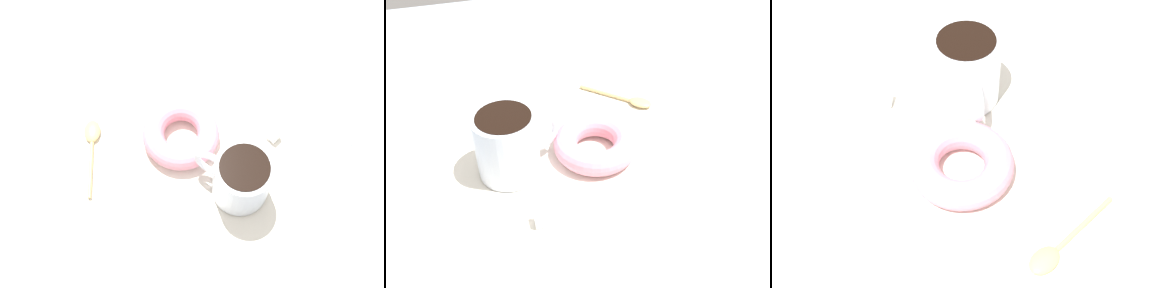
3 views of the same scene
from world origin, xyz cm
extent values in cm
cube|color=#99A8B7|center=(0.00, 0.00, -1.00)|extent=(120.00, 120.00, 2.00)
cube|color=white|center=(-2.42, 2.84, 0.15)|extent=(37.68, 37.68, 0.30)
cylinder|color=silver|center=(-2.17, -6.38, 4.62)|extent=(7.91, 7.91, 8.64)
cylinder|color=black|center=(-2.17, -6.38, 8.74)|extent=(6.71, 6.71, 0.60)
torus|color=silver|center=(-3.40, -2.11, 4.62)|extent=(2.45, 5.76, 5.74)
torus|color=pink|center=(-2.31, 5.23, 1.91)|extent=(11.26, 11.26, 3.22)
ellipsoid|color=#D8B772|center=(-10.83, 15.42, 0.75)|extent=(4.22, 4.26, 0.90)
cylinder|color=#D8B772|center=(-14.75, 11.32, 0.58)|extent=(6.94, 7.23, 0.56)
cube|color=white|center=(7.45, -4.45, 1.08)|extent=(1.56, 1.56, 1.56)
camera|label=1|loc=(-24.95, -19.17, 72.55)|focal=50.00mm
camera|label=2|loc=(38.42, -9.25, 39.28)|focal=40.00mm
camera|label=3|loc=(-4.37, 38.81, 47.75)|focal=50.00mm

